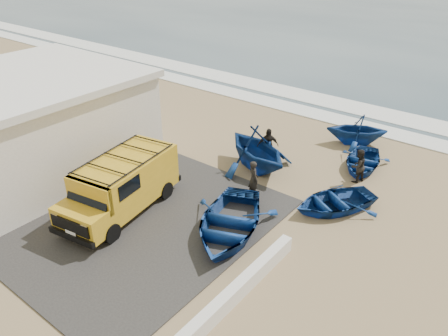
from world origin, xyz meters
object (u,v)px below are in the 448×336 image
Objects in this scene: boat_mid_right at (362,162)px; parapet at (236,292)px; boat_far_left at (357,129)px; boat_near_right at (334,201)px; van at (122,184)px; boat_mid_left at (257,148)px; boat_near_left at (229,222)px; fisherman_front at (254,179)px; fisherman_middle at (358,166)px; fisherman_back at (268,146)px; building at (26,123)px.

parapet is at bearing -100.28° from boat_mid_right.
parapet is 1.98× the size of boat_far_left.
van is at bearing -110.46° from boat_near_right.
boat_mid_right is at bearing -28.97° from boat_mid_left.
boat_near_right is (2.36, 3.83, -0.11)m from boat_near_left.
boat_mid_left is at bearing 119.99° from parapet.
boat_far_left reaches higher than boat_near_right.
boat_mid_left is 2.47m from fisherman_front.
boat_mid_right is 2.08× the size of fisherman_middle.
fisherman_back is (-1.21, 2.94, 0.04)m from fisherman_front.
boat_near_right is 1.14× the size of boat_far_left.
boat_mid_left is at bearing 60.91° from van.
van is (-6.33, 1.14, 0.92)m from parapet.
fisherman_back is (-4.09, -0.91, 0.10)m from fisherman_middle.
fisherman_front reaches higher than boat_near_left.
fisherman_middle is (4.15, 1.74, -0.27)m from boat_mid_left.
boat_mid_left reaches higher than boat_near_right.
building is at bearing -73.31° from boat_far_left.
parapet is 1.52× the size of boat_mid_left.
van is 6.42m from boat_mid_left.
fisherman_front reaches higher than boat_near_right.
boat_far_left is at bearing -65.13° from fisherman_front.
boat_mid_left is (8.36, 6.17, -1.12)m from building.
boat_near_left is 6.81m from fisherman_middle.
building is at bearing 176.03° from fisherman_back.
fisherman_back is at bearing 116.98° from parapet.
fisherman_back is at bearing -33.17° from fisherman_front.
boat_mid_left is at bearing 90.48° from boat_near_left.
van is 4.44m from boat_near_left.
boat_mid_right is (1.88, 7.77, -0.13)m from boat_near_left.
building is 2.93× the size of boat_mid_right.
fisherman_back reaches higher than fisherman_middle.
fisherman_middle reaches higher than boat_near_left.
boat_far_left is at bearing 107.47° from boat_mid_right.
van is 3.53× the size of fisherman_middle.
boat_near_right is (12.70, 5.30, -1.81)m from building.
fisherman_middle is 0.89× the size of fisherman_back.
fisherman_middle is (12.51, 7.92, -1.39)m from building.
boat_mid_right is 1.06× the size of boat_far_left.
boat_near_right is 2.23× the size of fisherman_middle.
parapet is at bearing -106.75° from fisherman_back.
van reaches higher than fisherman_middle.
boat_near_left is at bearing 139.59° from fisherman_front.
parapet is at bearing 153.88° from fisherman_front.
van reaches higher than fisherman_front.
boat_near_right is (6.53, 5.16, -0.84)m from van.
fisherman_front is (-2.87, 5.07, 0.56)m from parapet.
fisherman_middle is (2.87, 3.85, -0.06)m from fisherman_front.
van is 1.58× the size of boat_near_right.
fisherman_front is (-1.27, -7.53, 0.03)m from boat_far_left.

